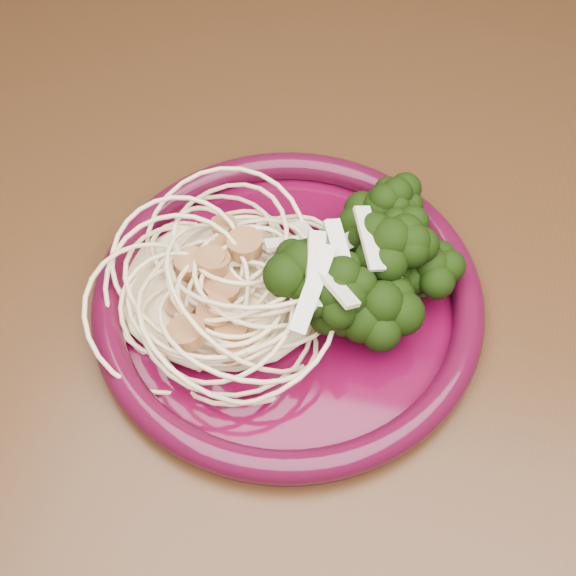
{
  "coord_description": "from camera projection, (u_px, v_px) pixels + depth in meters",
  "views": [
    {
      "loc": [
        0.02,
        -0.28,
        1.15
      ],
      "look_at": [
        -0.04,
        -0.01,
        0.77
      ],
      "focal_mm": 50.0,
      "sensor_mm": 36.0,
      "label": 1
    }
  ],
  "objects": [
    {
      "name": "dining_table",
      "position": [
        343.0,
        379.0,
        0.57
      ],
      "size": [
        1.2,
        0.8,
        0.75
      ],
      "color": "#472814",
      "rests_on": "ground"
    },
    {
      "name": "dinner_plate",
      "position": [
        288.0,
        299.0,
        0.48
      ],
      "size": [
        0.26,
        0.26,
        0.02
      ],
      "rotation": [
        0.0,
        0.0,
        0.14
      ],
      "color": "#48041E",
      "rests_on": "dining_table"
    },
    {
      "name": "spaghetti_pile",
      "position": [
        219.0,
        284.0,
        0.47
      ],
      "size": [
        0.14,
        0.12,
        0.03
      ],
      "primitive_type": "ellipsoid",
      "rotation": [
        0.0,
        0.0,
        0.14
      ],
      "color": "#FAE5B3",
      "rests_on": "dinner_plate"
    },
    {
      "name": "scallop_cluster",
      "position": [
        215.0,
        251.0,
        0.45
      ],
      "size": [
        0.12,
        0.12,
        0.04
      ],
      "primitive_type": null,
      "rotation": [
        0.0,
        0.0,
        0.14
      ],
      "color": "#AE7647",
      "rests_on": "spaghetti_pile"
    },
    {
      "name": "broccoli_pile",
      "position": [
        374.0,
        285.0,
        0.46
      ],
      "size": [
        0.1,
        0.15,
        0.05
      ],
      "primitive_type": "ellipsoid",
      "rotation": [
        0.0,
        0.0,
        0.14
      ],
      "color": "black",
      "rests_on": "dinner_plate"
    },
    {
      "name": "onion_garnish",
      "position": [
        379.0,
        253.0,
        0.43
      ],
      "size": [
        0.07,
        0.1,
        0.05
      ],
      "primitive_type": null,
      "rotation": [
        0.0,
        0.0,
        0.14
      ],
      "color": "beige",
      "rests_on": "broccoli_pile"
    }
  ]
}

